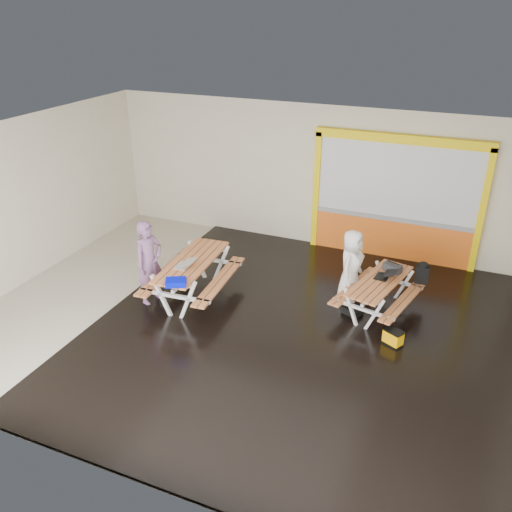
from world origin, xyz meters
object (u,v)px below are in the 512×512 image
at_px(dark_case, 352,310).
at_px(blue_pouch, 176,282).
at_px(toolbox, 393,268).
at_px(fluke_bag, 393,338).
at_px(picnic_table_left, 192,270).
at_px(laptop_left, 185,264).
at_px(person_left, 149,262).
at_px(backpack, 422,273).
at_px(picnic_table_right, 379,288).
at_px(laptop_right, 385,275).
at_px(person_right, 351,266).

bearing_deg(dark_case, blue_pouch, -151.82).
height_order(toolbox, fluke_bag, toolbox).
xyz_separation_m(picnic_table_left, laptop_left, (0.01, -0.29, 0.26)).
bearing_deg(picnic_table_left, person_left, -146.41).
relative_size(picnic_table_left, backpack, 5.12).
bearing_deg(toolbox, blue_pouch, -146.69).
relative_size(person_left, backpack, 3.94).
bearing_deg(dark_case, picnic_table_left, -169.21).
relative_size(picnic_table_left, dark_case, 6.47).
distance_m(picnic_table_left, toolbox, 4.04).
xyz_separation_m(picnic_table_left, blue_pouch, (0.22, -0.99, 0.26)).
bearing_deg(person_left, picnic_table_right, -56.55).
distance_m(person_left, fluke_bag, 4.90).
xyz_separation_m(person_left, laptop_right, (4.42, 1.50, -0.12)).
bearing_deg(toolbox, person_right, -169.09).
bearing_deg(blue_pouch, backpack, 32.38).
distance_m(person_left, laptop_right, 4.66).
relative_size(laptop_right, blue_pouch, 1.12).
bearing_deg(blue_pouch, dark_case, 28.18).
bearing_deg(person_left, laptop_left, -59.52).
bearing_deg(person_right, laptop_right, -97.04).
distance_m(laptop_left, blue_pouch, 0.74).
bearing_deg(backpack, picnic_table_left, -159.47).
relative_size(person_right, toolbox, 3.86).
relative_size(picnic_table_right, person_left, 1.19).
bearing_deg(blue_pouch, fluke_bag, 12.45).
height_order(picnic_table_left, blue_pouch, blue_pouch).
bearing_deg(laptop_left, blue_pouch, -73.52).
height_order(person_left, person_right, person_left).
xyz_separation_m(blue_pouch, backpack, (4.14, 2.63, -0.25)).
bearing_deg(laptop_right, fluke_bag, -70.04).
distance_m(picnic_table_right, laptop_right, 0.27).
bearing_deg(laptop_left, picnic_table_right, 17.94).
relative_size(laptop_left, blue_pouch, 1.09).
distance_m(person_left, person_right, 4.07).
distance_m(picnic_table_right, person_left, 4.57).
bearing_deg(dark_case, laptop_right, 40.18).
xyz_separation_m(person_left, person_right, (3.70, 1.67, -0.13)).
relative_size(person_right, blue_pouch, 4.07).
distance_m(picnic_table_right, blue_pouch, 3.93).
relative_size(person_right, dark_case, 4.34).
bearing_deg(fluke_bag, person_left, -176.00).
bearing_deg(dark_case, person_left, -164.58).
distance_m(picnic_table_left, picnic_table_right, 3.76).
height_order(laptop_left, blue_pouch, laptop_left).
height_order(picnic_table_right, laptop_left, laptop_left).
xyz_separation_m(laptop_left, dark_case, (3.21, 0.90, -0.81)).
distance_m(laptop_right, backpack, 0.89).
height_order(laptop_left, dark_case, laptop_left).
bearing_deg(person_right, backpack, -65.76).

